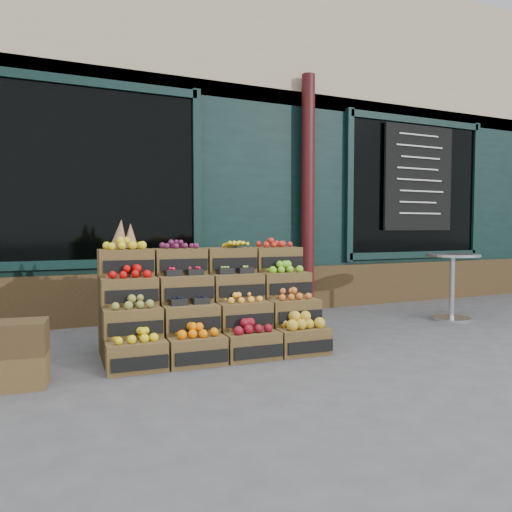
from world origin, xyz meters
name	(u,v)px	position (x,y,z in m)	size (l,w,h in m)	color
ground	(308,353)	(0.00, 0.00, 0.00)	(60.00, 60.00, 0.00)	#47474A
shop_facade	(164,158)	(0.00, 5.11, 2.40)	(12.00, 6.24, 4.80)	black
crate_display	(210,310)	(-0.78, 0.45, 0.37)	(1.99, 1.05, 1.21)	brown
spare_crates	(12,354)	(-2.41, 0.04, 0.24)	(0.51, 0.39, 0.47)	brown
bistro_table	(452,279)	(2.44, 0.67, 0.51)	(0.65, 0.65, 0.82)	#B6B9BD
shopkeeper	(109,231)	(-1.35, 2.65, 1.10)	(0.80, 0.52, 2.19)	#19591B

